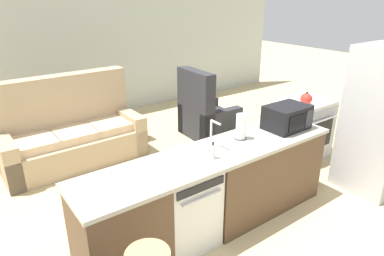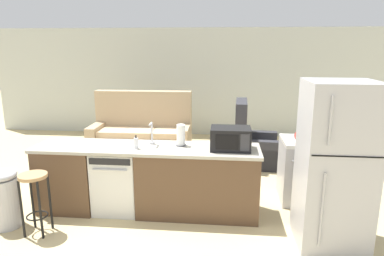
{
  "view_description": "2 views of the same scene",
  "coord_description": "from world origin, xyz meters",
  "px_view_note": "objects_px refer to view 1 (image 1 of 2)",
  "views": [
    {
      "loc": [
        -1.87,
        -2.36,
        2.4
      ],
      "look_at": [
        0.39,
        0.72,
        0.87
      ],
      "focal_mm": 32.0,
      "sensor_mm": 36.0,
      "label": 1
    },
    {
      "loc": [
        1.17,
        -4.18,
        2.17
      ],
      "look_at": [
        0.68,
        0.69,
        1.0
      ],
      "focal_mm": 32.0,
      "sensor_mm": 36.0,
      "label": 2
    }
  ],
  "objects_px": {
    "dishwasher": "(183,206)",
    "refrigerator": "(380,121)",
    "stove_range": "(302,129)",
    "armchair": "(205,117)",
    "soap_bottle": "(213,152)",
    "microwave": "(287,117)",
    "kettle": "(306,99)",
    "paper_towel_roll": "(241,127)",
    "couch": "(71,135)"
  },
  "relations": [
    {
      "from": "couch",
      "to": "armchair",
      "type": "distance_m",
      "value": 2.25
    },
    {
      "from": "dishwasher",
      "to": "couch",
      "type": "height_order",
      "value": "couch"
    },
    {
      "from": "kettle",
      "to": "dishwasher",
      "type": "bearing_deg",
      "value": -170.15
    },
    {
      "from": "microwave",
      "to": "armchair",
      "type": "distance_m",
      "value": 2.21
    },
    {
      "from": "dishwasher",
      "to": "paper_towel_roll",
      "type": "distance_m",
      "value": 1.05
    },
    {
      "from": "armchair",
      "to": "refrigerator",
      "type": "bearing_deg",
      "value": -75.01
    },
    {
      "from": "refrigerator",
      "to": "armchair",
      "type": "distance_m",
      "value": 2.75
    },
    {
      "from": "kettle",
      "to": "soap_bottle",
      "type": "bearing_deg",
      "value": -166.34
    },
    {
      "from": "microwave",
      "to": "armchair",
      "type": "height_order",
      "value": "armchair"
    },
    {
      "from": "armchair",
      "to": "microwave",
      "type": "bearing_deg",
      "value": -101.53
    },
    {
      "from": "couch",
      "to": "armchair",
      "type": "xyz_separation_m",
      "value": [
        2.2,
        -0.47,
        -0.04
      ]
    },
    {
      "from": "microwave",
      "to": "kettle",
      "type": "distance_m",
      "value": 1.04
    },
    {
      "from": "dishwasher",
      "to": "refrigerator",
      "type": "relative_size",
      "value": 0.46
    },
    {
      "from": "refrigerator",
      "to": "stove_range",
      "type": "bearing_deg",
      "value": 89.99
    },
    {
      "from": "couch",
      "to": "soap_bottle",
      "type": "bearing_deg",
      "value": -77.36
    },
    {
      "from": "stove_range",
      "to": "refrigerator",
      "type": "height_order",
      "value": "refrigerator"
    },
    {
      "from": "stove_range",
      "to": "armchair",
      "type": "xyz_separation_m",
      "value": [
        -0.7,
        1.5,
        -0.1
      ]
    },
    {
      "from": "microwave",
      "to": "kettle",
      "type": "bearing_deg",
      "value": 24.06
    },
    {
      "from": "stove_range",
      "to": "armchair",
      "type": "distance_m",
      "value": 1.66
    },
    {
      "from": "microwave",
      "to": "couch",
      "type": "relative_size",
      "value": 0.25
    },
    {
      "from": "dishwasher",
      "to": "couch",
      "type": "relative_size",
      "value": 0.42
    },
    {
      "from": "microwave",
      "to": "kettle",
      "type": "height_order",
      "value": "microwave"
    },
    {
      "from": "microwave",
      "to": "paper_towel_roll",
      "type": "height_order",
      "value": "paper_towel_roll"
    },
    {
      "from": "dishwasher",
      "to": "refrigerator",
      "type": "distance_m",
      "value": 2.7
    },
    {
      "from": "microwave",
      "to": "soap_bottle",
      "type": "xyz_separation_m",
      "value": [
        -1.19,
        -0.1,
        -0.07
      ]
    },
    {
      "from": "dishwasher",
      "to": "microwave",
      "type": "xyz_separation_m",
      "value": [
        1.48,
        -0.0,
        0.62
      ]
    },
    {
      "from": "microwave",
      "to": "armchair",
      "type": "bearing_deg",
      "value": 78.47
    },
    {
      "from": "stove_range",
      "to": "paper_towel_roll",
      "type": "height_order",
      "value": "paper_towel_roll"
    },
    {
      "from": "paper_towel_roll",
      "to": "kettle",
      "type": "bearing_deg",
      "value": 11.67
    },
    {
      "from": "soap_bottle",
      "to": "paper_towel_roll",
      "type": "bearing_deg",
      "value": 19.23
    },
    {
      "from": "stove_range",
      "to": "armchair",
      "type": "height_order",
      "value": "armchair"
    },
    {
      "from": "stove_range",
      "to": "refrigerator",
      "type": "distance_m",
      "value": 1.19
    },
    {
      "from": "soap_bottle",
      "to": "refrigerator",
      "type": "bearing_deg",
      "value": -11.08
    },
    {
      "from": "soap_bottle",
      "to": "couch",
      "type": "relative_size",
      "value": 0.09
    },
    {
      "from": "microwave",
      "to": "paper_towel_roll",
      "type": "bearing_deg",
      "value": 171.58
    },
    {
      "from": "stove_range",
      "to": "kettle",
      "type": "distance_m",
      "value": 0.57
    },
    {
      "from": "refrigerator",
      "to": "paper_towel_roll",
      "type": "bearing_deg",
      "value": 159.91
    },
    {
      "from": "dishwasher",
      "to": "microwave",
      "type": "bearing_deg",
      "value": -0.05
    },
    {
      "from": "dishwasher",
      "to": "couch",
      "type": "xyz_separation_m",
      "value": [
        -0.29,
        2.52,
        -0.03
      ]
    },
    {
      "from": "soap_bottle",
      "to": "couch",
      "type": "distance_m",
      "value": 2.74
    },
    {
      "from": "stove_range",
      "to": "paper_towel_roll",
      "type": "distance_m",
      "value": 1.91
    },
    {
      "from": "dishwasher",
      "to": "soap_bottle",
      "type": "height_order",
      "value": "soap_bottle"
    },
    {
      "from": "soap_bottle",
      "to": "kettle",
      "type": "height_order",
      "value": "kettle"
    },
    {
      "from": "microwave",
      "to": "soap_bottle",
      "type": "relative_size",
      "value": 2.84
    },
    {
      "from": "paper_towel_roll",
      "to": "microwave",
      "type": "bearing_deg",
      "value": -8.42
    },
    {
      "from": "paper_towel_roll",
      "to": "stove_range",
      "type": "bearing_deg",
      "value": 14.49
    },
    {
      "from": "refrigerator",
      "to": "paper_towel_roll",
      "type": "distance_m",
      "value": 1.88
    },
    {
      "from": "paper_towel_roll",
      "to": "kettle",
      "type": "xyz_separation_m",
      "value": [
        1.59,
        0.33,
        -0.05
      ]
    },
    {
      "from": "paper_towel_roll",
      "to": "armchair",
      "type": "distance_m",
      "value": 2.33
    },
    {
      "from": "soap_bottle",
      "to": "stove_range",
      "type": "bearing_deg",
      "value": 15.64
    }
  ]
}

